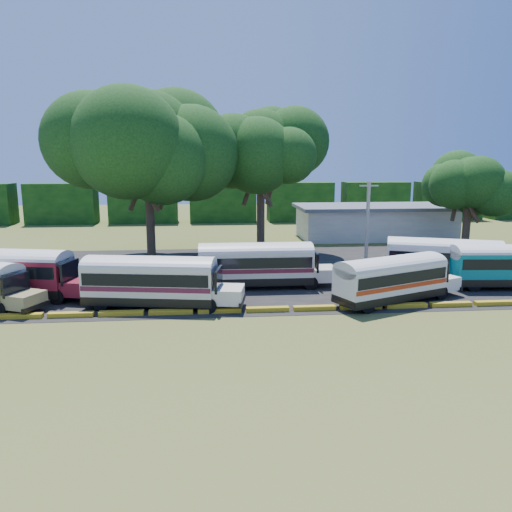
{
  "coord_description": "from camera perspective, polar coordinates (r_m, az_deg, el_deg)",
  "views": [
    {
      "loc": [
        -1.98,
        -28.91,
        9.36
      ],
      "look_at": [
        1.24,
        6.0,
        2.61
      ],
      "focal_mm": 35.0,
      "sensor_mm": 36.0,
      "label": 1
    }
  ],
  "objects": [
    {
      "name": "bus_cream_east",
      "position": [
        37.0,
        0.29,
        -0.72
      ],
      "size": [
        10.3,
        2.65,
        3.38
      ],
      "rotation": [
        0.0,
        0.0,
        -0.01
      ],
      "color": "black",
      "rests_on": "ground"
    },
    {
      "name": "tree_east",
      "position": [
        56.96,
        23.24,
        7.63
      ],
      "size": [
        7.34,
        7.34,
        9.74
      ],
      "color": "#3D291E",
      "rests_on": "ground"
    },
    {
      "name": "treeline_backdrop",
      "position": [
        77.19,
        -3.81,
        6.15
      ],
      "size": [
        130.0,
        4.0,
        6.0
      ],
      "color": "black",
      "rests_on": "ground"
    },
    {
      "name": "tree_center",
      "position": [
        50.77,
        0.56,
        12.52
      ],
      "size": [
        9.52,
        9.52,
        14.36
      ],
      "color": "#3D291E",
      "rests_on": "ground"
    },
    {
      "name": "utility_pole",
      "position": [
        43.62,
        12.6,
        3.48
      ],
      "size": [
        1.6,
        0.3,
        7.63
      ],
      "color": "gray",
      "rests_on": "ground"
    },
    {
      "name": "bus_white_blue",
      "position": [
        41.41,
        20.88,
        -0.18
      ],
      "size": [
        10.57,
        5.99,
        3.4
      ],
      "rotation": [
        0.0,
        0.0,
        -0.36
      ],
      "color": "black",
      "rests_on": "ground"
    },
    {
      "name": "terminal_building",
      "position": [
        62.63,
        13.4,
        3.88
      ],
      "size": [
        19.0,
        9.0,
        4.0
      ],
      "color": "silver",
      "rests_on": "ground"
    },
    {
      "name": "bus_cream_west",
      "position": [
        32.61,
        -11.62,
        -2.57
      ],
      "size": [
        10.48,
        4.22,
        3.36
      ],
      "rotation": [
        0.0,
        0.0,
        -0.17
      ],
      "color": "black",
      "rests_on": "ground"
    },
    {
      "name": "bus_red",
      "position": [
        37.96,
        -26.23,
        -1.48
      ],
      "size": [
        10.74,
        4.74,
        3.43
      ],
      "rotation": [
        0.0,
        0.0,
        -0.22
      ],
      "color": "black",
      "rests_on": "ground"
    },
    {
      "name": "tree_west",
      "position": [
        46.59,
        -12.33,
        12.45
      ],
      "size": [
        12.76,
        12.76,
        15.53
      ],
      "color": "#3D291E",
      "rests_on": "ground"
    },
    {
      "name": "asphalt_strip",
      "position": [
        42.07,
        -1.08,
        -1.95
      ],
      "size": [
        64.0,
        24.0,
        0.02
      ],
      "primitive_type": "cube",
      "color": "black",
      "rests_on": "ground"
    },
    {
      "name": "ground",
      "position": [
        30.45,
        -1.3,
        -7.02
      ],
      "size": [
        160.0,
        160.0,
        0.0
      ],
      "primitive_type": "plane",
      "color": "#41511B",
      "rests_on": "ground"
    },
    {
      "name": "curb",
      "position": [
        31.36,
        -1.42,
        -6.19
      ],
      "size": [
        53.7,
        0.45,
        0.3
      ],
      "color": "gold",
      "rests_on": "ground"
    },
    {
      "name": "bus_white_red",
      "position": [
        34.18,
        15.41,
        -2.31
      ],
      "size": [
        9.75,
        5.94,
        3.16
      ],
      "rotation": [
        0.0,
        0.0,
        0.4
      ],
      "color": "black",
      "rests_on": "ground"
    },
    {
      "name": "bus_teal",
      "position": [
        41.36,
        27.12,
        -0.75
      ],
      "size": [
        10.12,
        3.27,
        3.27
      ],
      "rotation": [
        0.0,
        0.0,
        -0.08
      ],
      "color": "black",
      "rests_on": "ground"
    }
  ]
}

